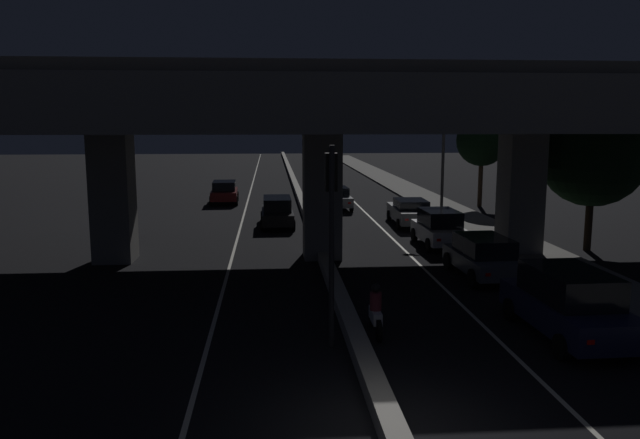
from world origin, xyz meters
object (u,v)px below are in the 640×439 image
(car_grey_fourth, at_px, (410,212))
(car_dark_red_second_oncoming, at_px, (224,192))
(traffic_light_left_of_median, at_px, (331,211))
(motorcycle_white_filtering_near, at_px, (376,313))
(car_silver_fifth, at_px, (334,197))
(street_lamp, at_px, (439,140))
(car_white_third, at_px, (439,228))
(car_dark_blue_lead, at_px, (568,303))
(car_black_lead_oncoming, at_px, (277,211))
(car_grey_second, at_px, (484,256))

(car_grey_fourth, xyz_separation_m, car_dark_red_second_oncoming, (-10.94, 10.03, 0.09))
(traffic_light_left_of_median, xyz_separation_m, motorcycle_white_filtering_near, (1.29, 0.72, -2.90))
(car_dark_red_second_oncoming, bearing_deg, car_silver_fifth, 63.94)
(street_lamp, relative_size, motorcycle_white_filtering_near, 4.29)
(car_white_third, height_order, motorcycle_white_filtering_near, car_white_third)
(car_dark_blue_lead, height_order, car_dark_red_second_oncoming, car_dark_blue_lead)
(car_white_third, bearing_deg, street_lamp, -15.51)
(traffic_light_left_of_median, height_order, car_white_third, traffic_light_left_of_median)
(street_lamp, distance_m, car_dark_blue_lead, 21.37)
(car_dark_red_second_oncoming, bearing_deg, motorcycle_white_filtering_near, 10.48)
(car_black_lead_oncoming, relative_size, motorcycle_white_filtering_near, 2.59)
(car_white_third, distance_m, car_black_lead_oncoming, 9.70)
(street_lamp, bearing_deg, car_grey_fourth, -129.84)
(car_white_third, distance_m, car_grey_fourth, 6.01)
(car_black_lead_oncoming, bearing_deg, car_dark_blue_lead, 21.56)
(car_silver_fifth, distance_m, car_black_lead_oncoming, 7.47)
(car_grey_fourth, xyz_separation_m, car_silver_fifth, (-3.55, 6.70, 0.01))
(car_grey_second, distance_m, car_white_third, 5.88)
(street_lamp, bearing_deg, car_black_lead_oncoming, -165.99)
(car_dark_blue_lead, relative_size, car_dark_red_second_oncoming, 1.14)
(car_grey_second, bearing_deg, car_silver_fifth, 9.13)
(car_dark_red_second_oncoming, height_order, motorcycle_white_filtering_near, car_dark_red_second_oncoming)
(car_grey_second, height_order, car_white_third, car_white_third)
(car_grey_fourth, relative_size, car_silver_fifth, 1.07)
(street_lamp, relative_size, car_black_lead_oncoming, 1.65)
(traffic_light_left_of_median, height_order, motorcycle_white_filtering_near, traffic_light_left_of_median)
(car_black_lead_oncoming, xyz_separation_m, motorcycle_white_filtering_near, (2.45, -17.92, -0.22))
(street_lamp, xyz_separation_m, motorcycle_white_filtering_near, (-7.14, -20.32, -4.03))
(street_lamp, relative_size, car_white_third, 1.96)
(street_lamp, height_order, car_dark_blue_lead, street_lamp)
(car_silver_fifth, relative_size, car_black_lead_oncoming, 0.96)
(traffic_light_left_of_median, relative_size, street_lamp, 0.66)
(car_dark_blue_lead, relative_size, car_grey_second, 1.12)
(car_black_lead_oncoming, bearing_deg, car_dark_red_second_oncoming, -160.36)
(car_dark_blue_lead, bearing_deg, car_silver_fifth, 6.96)
(car_grey_fourth, relative_size, car_black_lead_oncoming, 1.02)
(car_white_third, height_order, car_black_lead_oncoming, car_white_third)
(street_lamp, distance_m, car_silver_fifth, 8.04)
(car_black_lead_oncoming, distance_m, car_dark_red_second_oncoming, 10.39)
(car_white_third, bearing_deg, car_grey_second, 179.23)
(car_grey_second, xyz_separation_m, car_white_third, (-0.04, 5.88, 0.05))
(car_grey_second, distance_m, car_grey_fourth, 11.89)
(car_dark_blue_lead, bearing_deg, street_lamp, -7.13)
(car_grey_fourth, bearing_deg, traffic_light_left_of_median, 162.67)
(car_black_lead_oncoming, bearing_deg, traffic_light_left_of_median, 3.09)
(car_white_third, xyz_separation_m, car_dark_red_second_oncoming, (-10.95, 16.04, -0.04))
(traffic_light_left_of_median, xyz_separation_m, car_silver_fifth, (2.65, 25.07, -2.74))
(car_dark_blue_lead, height_order, car_white_third, car_dark_blue_lead)
(traffic_light_left_of_median, distance_m, car_grey_fourth, 19.58)
(street_lamp, xyz_separation_m, car_grey_fourth, (-2.23, -2.67, -3.89))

